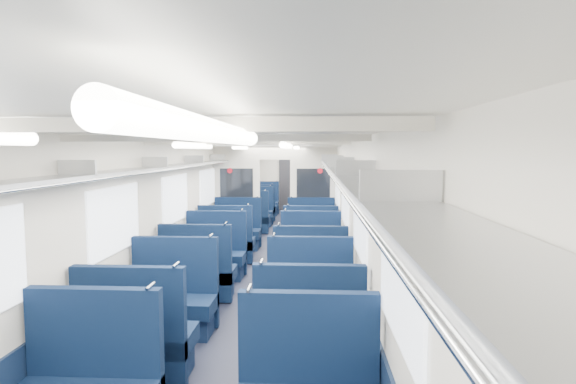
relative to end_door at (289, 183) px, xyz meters
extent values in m
cube|color=black|center=(0.00, -8.94, -1.00)|extent=(2.80, 18.00, 0.01)
cube|color=silver|center=(0.00, -8.94, 1.35)|extent=(2.80, 18.00, 0.01)
cube|color=beige|center=(-1.40, -8.94, 0.18)|extent=(0.02, 18.00, 2.35)
cube|color=black|center=(-1.39, -8.94, -0.65)|extent=(0.03, 17.90, 0.70)
cube|color=beige|center=(1.40, -8.94, 0.18)|extent=(0.02, 18.00, 2.35)
cube|color=black|center=(1.39, -8.94, -0.65)|extent=(0.03, 17.90, 0.70)
cube|color=beige|center=(0.00, 0.06, 0.18)|extent=(2.80, 0.02, 2.35)
cube|color=#B2B5BA|center=(-1.22, -8.94, 0.97)|extent=(0.34, 17.40, 0.04)
cylinder|color=silver|center=(-1.04, -8.94, 0.95)|extent=(0.02, 17.40, 0.02)
cube|color=#B2B5BA|center=(-1.22, -12.94, 1.05)|extent=(0.34, 0.03, 0.14)
cube|color=#B2B5BA|center=(-1.22, -10.94, 1.05)|extent=(0.34, 0.03, 0.14)
cube|color=#B2B5BA|center=(-1.22, -8.94, 1.05)|extent=(0.34, 0.03, 0.14)
cube|color=#B2B5BA|center=(-1.22, -6.94, 1.05)|extent=(0.34, 0.03, 0.14)
cube|color=#B2B5BA|center=(-1.22, -4.94, 1.05)|extent=(0.34, 0.03, 0.14)
cube|color=#B2B5BA|center=(-1.22, -2.94, 1.05)|extent=(0.34, 0.03, 0.14)
cube|color=#B2B5BA|center=(-1.22, -0.94, 1.05)|extent=(0.34, 0.03, 0.14)
cube|color=#B2B5BA|center=(1.22, -8.94, 0.97)|extent=(0.34, 17.40, 0.04)
cylinder|color=silver|center=(1.04, -8.94, 0.95)|extent=(0.02, 17.40, 0.02)
cube|color=#B2B5BA|center=(1.22, -14.94, 1.05)|extent=(0.34, 0.03, 0.14)
cube|color=#B2B5BA|center=(1.22, -12.94, 1.05)|extent=(0.34, 0.03, 0.14)
cube|color=#B2B5BA|center=(1.22, -10.94, 1.05)|extent=(0.34, 0.03, 0.14)
cube|color=#B2B5BA|center=(1.22, -8.94, 1.05)|extent=(0.34, 0.03, 0.14)
cube|color=#B2B5BA|center=(1.22, -6.94, 1.05)|extent=(0.34, 0.03, 0.14)
cube|color=#B2B5BA|center=(1.22, -4.94, 1.05)|extent=(0.34, 0.03, 0.14)
cube|color=#B2B5BA|center=(1.22, -2.94, 1.05)|extent=(0.34, 0.03, 0.14)
cube|color=#B2B5BA|center=(1.22, -0.94, 1.05)|extent=(0.34, 0.03, 0.14)
cube|color=white|center=(-1.38, -11.84, 0.42)|extent=(0.02, 1.30, 0.75)
cube|color=white|center=(-1.38, -9.54, 0.42)|extent=(0.02, 1.30, 0.75)
cube|color=white|center=(-1.38, -7.24, 0.42)|extent=(0.02, 1.30, 0.75)
cube|color=white|center=(-1.38, -4.44, 0.42)|extent=(0.02, 1.30, 0.75)
cube|color=white|center=(-1.38, -2.14, 0.42)|extent=(0.02, 1.30, 0.75)
cube|color=white|center=(1.38, -14.14, 0.42)|extent=(0.02, 1.30, 0.75)
cube|color=white|center=(1.38, -11.84, 0.42)|extent=(0.02, 1.30, 0.75)
cube|color=white|center=(1.38, -9.54, 0.42)|extent=(0.02, 1.30, 0.75)
cube|color=white|center=(1.38, -7.24, 0.42)|extent=(0.02, 1.30, 0.75)
cube|color=white|center=(1.38, -4.44, 0.42)|extent=(0.02, 1.30, 0.75)
cube|color=white|center=(1.38, -2.14, 0.42)|extent=(0.02, 1.30, 0.75)
cube|color=beige|center=(0.00, -14.94, 1.31)|extent=(2.70, 0.06, 0.06)
cube|color=beige|center=(0.00, -12.94, 1.31)|extent=(2.70, 0.06, 0.06)
cube|color=beige|center=(0.00, -10.94, 1.31)|extent=(2.70, 0.06, 0.06)
cube|color=beige|center=(0.00, -8.94, 1.31)|extent=(2.70, 0.06, 0.06)
cube|color=beige|center=(0.00, -6.94, 1.31)|extent=(2.70, 0.06, 0.06)
cube|color=beige|center=(0.00, -4.94, 1.31)|extent=(2.70, 0.06, 0.06)
cube|color=beige|center=(0.00, -2.94, 1.31)|extent=(2.70, 0.06, 0.06)
cube|color=beige|center=(0.00, -0.94, 1.31)|extent=(2.70, 0.06, 0.06)
cylinder|color=white|center=(-0.55, -11.44, 1.26)|extent=(0.07, 1.60, 0.07)
cylinder|color=white|center=(-0.55, -7.94, 1.26)|extent=(0.07, 1.60, 0.07)
cylinder|color=white|center=(-0.55, -3.44, 1.26)|extent=(0.07, 1.60, 0.07)
cylinder|color=white|center=(0.55, -15.44, 1.26)|extent=(0.07, 1.60, 0.07)
cylinder|color=white|center=(0.55, -11.44, 1.26)|extent=(0.07, 1.60, 0.07)
cylinder|color=white|center=(0.55, -7.94, 1.26)|extent=(0.07, 1.60, 0.07)
cylinder|color=white|center=(0.55, -3.44, 1.26)|extent=(0.07, 1.60, 0.07)
cube|color=black|center=(0.00, 0.00, 0.00)|extent=(0.75, 0.06, 2.00)
cube|color=beige|center=(-0.88, -6.49, 0.18)|extent=(1.05, 0.08, 2.35)
cube|color=black|center=(-0.87, -6.54, 0.40)|extent=(0.76, 0.02, 0.80)
cylinder|color=red|center=(-1.02, -6.55, 0.75)|extent=(0.12, 0.01, 0.12)
cube|color=beige|center=(0.88, -6.49, 0.18)|extent=(1.05, 0.08, 2.35)
cube|color=black|center=(0.87, -6.54, 0.40)|extent=(0.76, 0.02, 0.80)
cylinder|color=red|center=(1.02, -6.55, 0.75)|extent=(0.12, 0.01, 0.12)
cube|color=beige|center=(0.00, -6.49, 1.17)|extent=(0.70, 0.08, 0.35)
cube|color=#0C1C39|center=(-0.83, -13.52, -0.42)|extent=(1.06, 0.10, 1.13)
cylinder|color=silver|center=(-0.38, -13.52, 0.17)|extent=(0.02, 0.16, 0.02)
cube|color=#0C1C39|center=(0.83, -13.53, -0.42)|extent=(1.06, 0.10, 1.13)
cylinder|color=silver|center=(0.38, -13.53, 0.17)|extent=(0.02, 0.16, 0.02)
cube|color=#0C1C39|center=(-0.83, -12.63, -0.64)|extent=(1.06, 0.55, 0.18)
cube|color=black|center=(-0.83, -12.63, -0.86)|extent=(0.97, 0.44, 0.27)
cube|color=#0C1C39|center=(-0.83, -12.86, -0.42)|extent=(1.06, 0.10, 1.13)
cylinder|color=silver|center=(-0.38, -12.86, 0.17)|extent=(0.02, 0.16, 0.02)
cube|color=#0C1C39|center=(0.83, -12.47, -0.64)|extent=(1.06, 0.55, 0.18)
cube|color=black|center=(0.83, -12.47, -0.86)|extent=(0.97, 0.44, 0.27)
cube|color=#0C1C39|center=(0.83, -12.70, -0.42)|extent=(1.06, 0.10, 1.13)
cylinder|color=silver|center=(0.38, -12.70, 0.17)|extent=(0.02, 0.16, 0.02)
cube|color=#0C1C39|center=(-0.83, -11.64, -0.64)|extent=(1.06, 0.55, 0.18)
cube|color=black|center=(-0.83, -11.64, -0.86)|extent=(0.97, 0.44, 0.27)
cube|color=#0C1C39|center=(-0.83, -11.41, -0.42)|extent=(1.06, 0.10, 1.13)
cylinder|color=silver|center=(-0.38, -11.41, 0.17)|extent=(0.02, 0.16, 0.02)
cube|color=#0C1C39|center=(0.83, -11.54, -0.64)|extent=(1.06, 0.55, 0.18)
cube|color=black|center=(0.83, -11.54, -0.86)|extent=(0.97, 0.44, 0.27)
cube|color=#0C1C39|center=(0.83, -11.31, -0.42)|extent=(1.06, 0.10, 1.13)
cylinder|color=silver|center=(0.38, -11.31, 0.17)|extent=(0.02, 0.16, 0.02)
cube|color=#0C1C39|center=(-0.83, -10.24, -0.64)|extent=(1.06, 0.55, 0.18)
cube|color=black|center=(-0.83, -10.24, -0.86)|extent=(0.97, 0.44, 0.27)
cube|color=#0C1C39|center=(-0.83, -10.47, -0.42)|extent=(1.06, 0.10, 1.13)
cylinder|color=silver|center=(-0.38, -10.47, 0.17)|extent=(0.02, 0.16, 0.02)
cube|color=#0C1C39|center=(0.83, -10.29, -0.64)|extent=(1.06, 0.55, 0.18)
cube|color=black|center=(0.83, -10.29, -0.86)|extent=(0.97, 0.44, 0.27)
cube|color=#0C1C39|center=(0.83, -10.51, -0.42)|extent=(1.06, 0.10, 1.13)
cylinder|color=silver|center=(0.38, -10.51, 0.17)|extent=(0.02, 0.16, 0.02)
cube|color=#0C1C39|center=(-0.83, -9.21, -0.64)|extent=(1.06, 0.55, 0.18)
cube|color=black|center=(-0.83, -9.21, -0.86)|extent=(0.97, 0.44, 0.27)
cube|color=#0C1C39|center=(-0.83, -8.98, -0.42)|extent=(1.06, 0.10, 1.13)
cylinder|color=silver|center=(-0.38, -8.98, 0.17)|extent=(0.02, 0.16, 0.02)
cube|color=#0C1C39|center=(0.83, -9.13, -0.64)|extent=(1.06, 0.55, 0.18)
cube|color=black|center=(0.83, -9.13, -0.86)|extent=(0.97, 0.44, 0.27)
cube|color=#0C1C39|center=(0.83, -8.90, -0.42)|extent=(1.06, 0.10, 1.13)
cylinder|color=silver|center=(0.38, -8.90, 0.17)|extent=(0.02, 0.16, 0.02)
cube|color=#0C1C39|center=(-0.83, -7.96, -0.64)|extent=(1.06, 0.55, 0.18)
cube|color=black|center=(-0.83, -7.96, -0.86)|extent=(0.97, 0.44, 0.27)
cube|color=#0C1C39|center=(-0.83, -8.19, -0.42)|extent=(1.06, 0.10, 1.13)
cylinder|color=silver|center=(-0.38, -8.19, 0.17)|extent=(0.02, 0.16, 0.02)
cube|color=#0C1C39|center=(0.83, -7.92, -0.64)|extent=(1.06, 0.55, 0.18)
cube|color=black|center=(0.83, -7.92, -0.86)|extent=(0.97, 0.44, 0.27)
cube|color=#0C1C39|center=(0.83, -8.15, -0.42)|extent=(1.06, 0.10, 1.13)
cylinder|color=silver|center=(0.38, -8.15, 0.17)|extent=(0.02, 0.16, 0.02)
cube|color=#0C1C39|center=(-0.83, -6.86, -0.64)|extent=(1.06, 0.55, 0.18)
cube|color=black|center=(-0.83, -6.86, -0.86)|extent=(0.97, 0.44, 0.27)
cube|color=#0C1C39|center=(-0.83, -6.63, -0.42)|extent=(1.06, 0.10, 1.13)
cylinder|color=silver|center=(-0.38, -6.63, 0.17)|extent=(0.02, 0.16, 0.02)
cube|color=#0C1C39|center=(0.83, -6.82, -0.64)|extent=(1.06, 0.55, 0.18)
cube|color=black|center=(0.83, -6.82, -0.86)|extent=(0.97, 0.44, 0.27)
cube|color=#0C1C39|center=(0.83, -6.60, -0.42)|extent=(1.06, 0.10, 1.13)
cylinder|color=silver|center=(0.38, -6.60, 0.17)|extent=(0.02, 0.16, 0.02)
cube|color=#0C1C39|center=(-0.83, -4.71, -0.64)|extent=(1.06, 0.55, 0.18)
cube|color=black|center=(-0.83, -4.71, -0.86)|extent=(0.97, 0.44, 0.27)
cube|color=#0C1C39|center=(-0.83, -4.94, -0.42)|extent=(1.06, 0.10, 1.13)
cylinder|color=silver|center=(-0.38, -4.94, 0.17)|extent=(0.02, 0.16, 0.02)
cube|color=#0C1C39|center=(0.83, -4.85, -0.64)|extent=(1.06, 0.55, 0.18)
cube|color=black|center=(0.83, -4.85, -0.86)|extent=(0.97, 0.44, 0.27)
cube|color=#0C1C39|center=(0.83, -5.08, -0.42)|extent=(1.06, 0.10, 1.13)
cylinder|color=silver|center=(0.38, -5.08, 0.17)|extent=(0.02, 0.16, 0.02)
cube|color=#0C1C39|center=(-0.83, -3.68, -0.64)|extent=(1.06, 0.55, 0.18)
cube|color=black|center=(-0.83, -3.68, -0.86)|extent=(0.97, 0.44, 0.27)
cube|color=#0C1C39|center=(-0.83, -3.45, -0.42)|extent=(1.06, 0.10, 1.13)
cylinder|color=silver|center=(-0.38, -3.45, 0.17)|extent=(0.02, 0.16, 0.02)
cube|color=#0C1C39|center=(0.83, -3.66, -0.64)|extent=(1.06, 0.55, 0.18)
cube|color=black|center=(0.83, -3.66, -0.86)|extent=(0.97, 0.44, 0.27)
cube|color=#0C1C39|center=(0.83, -3.43, -0.42)|extent=(1.06, 0.10, 1.13)
cylinder|color=silver|center=(0.38, -3.43, 0.17)|extent=(0.02, 0.16, 0.02)
cube|color=#0C1C39|center=(-0.83, -2.54, -0.64)|extent=(1.06, 0.55, 0.18)
cube|color=black|center=(-0.83, -2.54, -0.86)|extent=(0.97, 0.44, 0.27)
cube|color=#0C1C39|center=(-0.83, -2.77, -0.42)|extent=(1.06, 0.10, 1.13)
cylinder|color=silver|center=(-0.38, -2.77, 0.17)|extent=(0.02, 0.16, 0.02)
cube|color=#0C1C39|center=(0.83, -2.45, -0.64)|extent=(1.06, 0.55, 0.18)
cube|color=black|center=(0.83, -2.45, -0.86)|extent=(0.97, 0.44, 0.27)
cube|color=#0C1C39|center=(0.83, -2.68, -0.42)|extent=(1.06, 0.10, 1.13)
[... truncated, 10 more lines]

